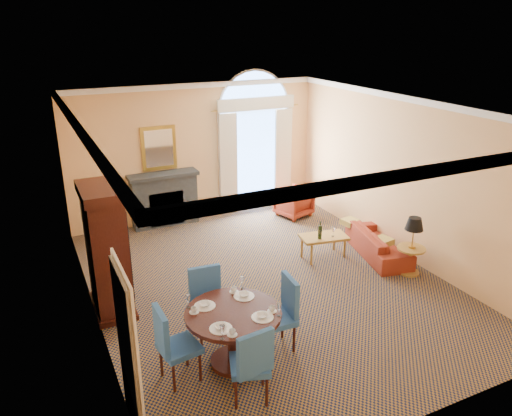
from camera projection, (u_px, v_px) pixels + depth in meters
name	position (u px, v px, depth m)	size (l,w,h in m)	color
ground	(268.00, 283.00, 9.14)	(7.50, 7.50, 0.00)	#111A37
room_envelope	(251.00, 141.00, 8.81)	(6.04, 7.52, 3.45)	#F8BC76
armoire	(107.00, 252.00, 7.97)	(0.62, 1.09, 2.14)	black
dining_table	(233.00, 326.00, 6.80)	(1.32, 1.32, 1.03)	black
dining_chair_north	(208.00, 298.00, 7.45)	(0.59, 0.59, 1.10)	#285A9F
dining_chair_south	(253.00, 361.00, 6.08)	(0.62, 0.62, 1.10)	#285A9F
dining_chair_east	(283.00, 309.00, 7.18)	(0.53, 0.52, 1.10)	#285A9F
dining_chair_west	(171.00, 341.00, 6.46)	(0.56, 0.56, 1.10)	#285A9F
sofa	(378.00, 243.00, 10.13)	(1.80, 0.71, 0.53)	maroon
armchair	(293.00, 202.00, 12.18)	(0.74, 0.76, 0.69)	maroon
coffee_table	(324.00, 237.00, 9.98)	(1.00, 0.67, 0.83)	#AC7C33
side_table	(413.00, 239.00, 9.25)	(0.53, 0.53, 1.11)	#AC7C33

